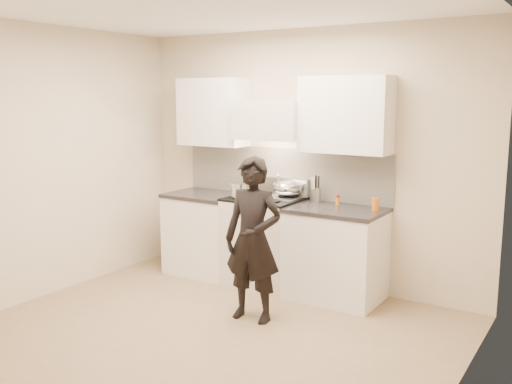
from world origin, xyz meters
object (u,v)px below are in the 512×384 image
stove (264,241)px  counter_right (336,253)px  wok (288,188)px  utensil_crock (316,194)px  person (253,239)px

stove → counter_right: stove is taller
wok → counter_right: bearing=-12.9°
wok → utensil_crock: wok is taller
wok → utensil_crock: size_ratio=1.39×
counter_right → stove: bearing=-180.0°
stove → counter_right: 0.83m
stove → utensil_crock: 0.76m
counter_right → utensil_crock: (-0.31, 0.17, 0.55)m
wok → utensil_crock: bearing=4.9°
stove → wok: 0.62m
counter_right → person: size_ratio=0.62×
counter_right → person: person is taller
person → counter_right: bearing=60.7°
counter_right → utensil_crock: utensil_crock is taller
counter_right → utensil_crock: 0.65m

